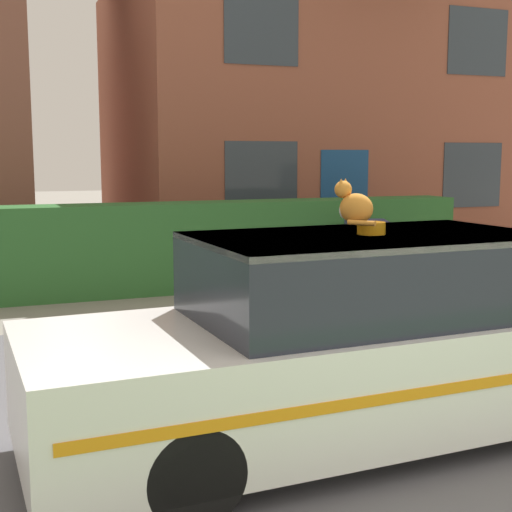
# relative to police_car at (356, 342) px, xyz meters

# --- Properties ---
(road_strip) EXTENTS (28.00, 5.71, 0.01)m
(road_strip) POSITION_rel_police_car_xyz_m (0.14, 1.11, -0.70)
(road_strip) COLOR #5B5B60
(road_strip) RESTS_ON ground
(garden_hedge) EXTENTS (9.83, 0.74, 1.31)m
(garden_hedge) POSITION_rel_police_car_xyz_m (-0.04, 5.91, -0.05)
(garden_hedge) COLOR #2D662D
(garden_hedge) RESTS_ON ground
(police_car) EXTENTS (4.52, 1.75, 1.53)m
(police_car) POSITION_rel_police_car_xyz_m (0.00, 0.00, 0.00)
(police_car) COLOR black
(police_car) RESTS_ON road_strip
(cat) EXTENTS (0.27, 0.35, 0.30)m
(cat) POSITION_rel_police_car_xyz_m (-0.07, -0.06, 0.96)
(cat) COLOR orange
(cat) RESTS_ON police_car
(house_right) EXTENTS (8.80, 6.71, 7.45)m
(house_right) POSITION_rel_police_car_xyz_m (4.64, 10.97, 3.08)
(house_right) COLOR #93513D
(house_right) RESTS_ON ground
(wheelie_bin) EXTENTS (0.80, 0.84, 1.05)m
(wheelie_bin) POSITION_rel_police_car_xyz_m (2.90, 4.93, -0.18)
(wheelie_bin) COLOR #474C8C
(wheelie_bin) RESTS_ON ground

